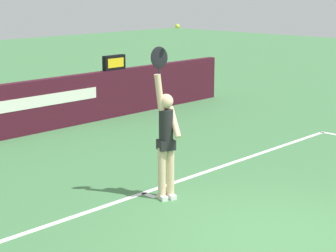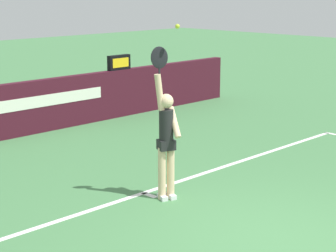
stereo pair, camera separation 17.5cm
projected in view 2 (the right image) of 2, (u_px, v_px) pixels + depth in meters
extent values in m
plane|color=#457E4A|center=(274.00, 238.00, 8.10)|extent=(60.00, 60.00, 0.00)
cube|color=white|center=(144.00, 193.00, 9.87)|extent=(11.70, 0.11, 0.00)
cube|color=white|center=(150.00, 195.00, 9.77)|extent=(0.11, 0.30, 0.00)
cube|color=silver|center=(22.00, 104.00, 13.43)|extent=(4.51, 0.01, 0.27)
cube|color=black|center=(119.00, 62.00, 15.40)|extent=(0.68, 0.13, 0.38)
cube|color=yellow|center=(121.00, 63.00, 15.36)|extent=(0.53, 0.01, 0.24)
cylinder|color=beige|center=(171.00, 172.00, 9.57)|extent=(0.12, 0.12, 0.85)
cylinder|color=beige|center=(162.00, 173.00, 9.51)|extent=(0.12, 0.12, 0.85)
cube|color=white|center=(171.00, 196.00, 9.64)|extent=(0.18, 0.26, 0.07)
cube|color=white|center=(162.00, 197.00, 9.58)|extent=(0.18, 0.26, 0.07)
cylinder|color=black|center=(166.00, 129.00, 9.37)|extent=(0.23, 0.23, 0.60)
cube|color=black|center=(166.00, 145.00, 9.43)|extent=(0.32, 0.29, 0.16)
sphere|color=beige|center=(166.00, 101.00, 9.27)|extent=(0.23, 0.23, 0.23)
cylinder|color=beige|center=(159.00, 92.00, 9.20)|extent=(0.19, 0.16, 0.58)
cylinder|color=beige|center=(174.00, 122.00, 9.34)|extent=(0.24, 0.39, 0.47)
ellipsoid|color=black|center=(159.00, 58.00, 9.08)|extent=(0.30, 0.15, 0.37)
cylinder|color=black|center=(159.00, 70.00, 9.12)|extent=(0.03, 0.03, 0.18)
sphere|color=#C5DE31|center=(177.00, 26.00, 8.87)|extent=(0.07, 0.07, 0.07)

